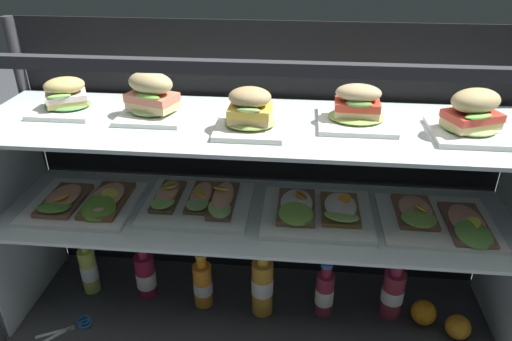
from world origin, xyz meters
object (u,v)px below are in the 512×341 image
Objects in this scene: open_sandwich_tray_mid_left at (317,211)px; juice_bottle_front_left_end at (262,285)px; plated_roll_sandwich_near_right_corner at (67,99)px; kitchen_scissors at (78,325)px; juice_bottle_back_center at (203,284)px; orange_fruit_near_left_post at (424,312)px; plated_roll_sandwich_mid_left at (357,110)px; juice_bottle_front_fourth at (325,292)px; plated_roll_sandwich_center at (152,99)px; open_sandwich_tray_near_right_corner at (85,202)px; juice_bottle_tucked_behind at (89,269)px; plated_roll_sandwich_mid_right at (472,117)px; open_sandwich_tray_left_of_center at (198,201)px; open_sandwich_tray_far_left at (440,220)px; orange_fruit_beside_bottles at (458,327)px; juice_bottle_back_right at (146,275)px; plated_roll_sandwich_right_of_center at (250,114)px; juice_bottle_front_middle at (393,292)px.

open_sandwich_tray_mid_left is 0.34m from juice_bottle_front_left_end.
plated_roll_sandwich_near_right_corner is 1.07× the size of kitchen_scissors.
orange_fruit_near_left_post is at bearing -1.07° from juice_bottle_back_center.
plated_roll_sandwich_mid_left is 0.77m from juice_bottle_back_center.
juice_bottle_front_fourth is (0.04, 0.02, -0.32)m from open_sandwich_tray_mid_left.
open_sandwich_tray_near_right_corner is at bearing -170.71° from plated_roll_sandwich_center.
open_sandwich_tray_mid_left is 1.42× the size of juice_bottle_tucked_behind.
juice_bottle_front_left_end is (-0.53, 0.03, -0.62)m from plated_roll_sandwich_mid_right.
open_sandwich_tray_far_left is at bearing -2.03° from open_sandwich_tray_left_of_center.
plated_roll_sandwich_center is 0.34m from open_sandwich_tray_left_of_center.
orange_fruit_beside_bottles is at bearing -5.01° from juice_bottle_front_left_end.
open_sandwich_tray_left_of_center is at bearing 175.58° from juice_bottle_front_left_end.
open_sandwich_tray_mid_left is at bearing -4.27° from juice_bottle_back_right.
plated_roll_sandwich_mid_right is at bearing 2.37° from plated_roll_sandwich_right_of_center.
juice_bottle_back_right is 0.98× the size of juice_bottle_back_center.
open_sandwich_tray_mid_left is (0.36, -0.02, 0.00)m from open_sandwich_tray_left_of_center.
plated_roll_sandwich_center is 0.89× the size of plated_roll_sandwich_mid_left.
plated_roll_sandwich_near_right_corner is 0.78× the size of juice_bottle_front_middle.
plated_roll_sandwich_near_right_corner reaches higher than open_sandwich_tray_left_of_center.
plated_roll_sandwich_mid_right is 0.97m from juice_bottle_back_center.
plated_roll_sandwich_mid_left is (0.28, 0.08, -0.01)m from plated_roll_sandwich_right_of_center.
plated_roll_sandwich_mid_right is 0.32m from open_sandwich_tray_far_left.
juice_bottle_front_middle is at bearing 6.71° from open_sandwich_tray_mid_left.
open_sandwich_tray_left_of_center is at bearing 179.48° from juice_bottle_front_fourth.
open_sandwich_tray_left_of_center is at bearing 71.75° from juice_bottle_back_center.
orange_fruit_near_left_post is (0.10, -0.03, -0.05)m from juice_bottle_front_middle.
plated_roll_sandwich_right_of_center is at bearing -20.72° from juice_bottle_back_center.
plated_roll_sandwich_center is 1.08× the size of kitchen_scissors.
orange_fruit_near_left_post is at bearing -2.05° from juice_bottle_tucked_behind.
juice_bottle_back_center is (-0.17, 0.06, -0.64)m from plated_roll_sandwich_right_of_center.
juice_bottle_back_right is 1.23× the size of kitchen_scissors.
open_sandwich_tray_mid_left is at bearing -3.22° from juice_bottle_tucked_behind.
juice_bottle_tucked_behind is at bearing 175.68° from plated_roll_sandwich_center.
juice_bottle_front_middle is 2.95× the size of orange_fruit_beside_bottles.
plated_roll_sandwich_center reaches higher than open_sandwich_tray_far_left.
plated_roll_sandwich_near_right_corner is 0.26m from plated_roll_sandwich_center.
juice_bottle_back_center is at bearing -3.78° from juice_bottle_tucked_behind.
juice_bottle_back_center is at bearing -7.19° from juice_bottle_back_right.
plated_roll_sandwich_near_right_corner is 0.31m from open_sandwich_tray_near_right_corner.
open_sandwich_tray_left_of_center is 1.27× the size of juice_bottle_front_left_end.
plated_roll_sandwich_right_of_center is (0.53, -0.09, 0.01)m from plated_roll_sandwich_near_right_corner.
plated_roll_sandwich_mid_left reaches higher than kitchen_scissors.
open_sandwich_tray_near_right_corner is at bearing -174.35° from juice_bottle_back_center.
open_sandwich_tray_near_right_corner is at bearing 176.57° from plated_roll_sandwich_right_of_center.
open_sandwich_tray_mid_left reaches higher than open_sandwich_tray_far_left.
juice_bottle_front_left_end is (0.57, -0.04, -0.60)m from plated_roll_sandwich_near_right_corner.
open_sandwich_tray_near_right_corner is at bearing -173.75° from open_sandwich_tray_left_of_center.
plated_roll_sandwich_near_right_corner is 0.99m from juice_bottle_front_fourth.
plated_roll_sandwich_center is at bearing 9.29° from open_sandwich_tray_near_right_corner.
open_sandwich_tray_near_right_corner is 3.96× the size of orange_fruit_near_left_post.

